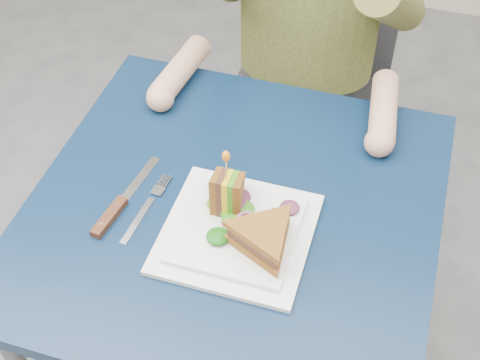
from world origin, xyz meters
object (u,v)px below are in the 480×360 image
(table, at_px, (234,233))
(sandwich_upright, at_px, (227,193))
(chair, at_px, (311,66))
(plate, at_px, (237,232))
(knife, at_px, (115,210))
(fork, at_px, (145,210))
(sandwich_flat, at_px, (264,237))

(table, distance_m, sandwich_upright, 0.14)
(chair, distance_m, sandwich_upright, 0.77)
(plate, height_order, knife, plate)
(sandwich_upright, height_order, fork, sandwich_upright)
(sandwich_flat, xyz_separation_m, sandwich_upright, (-0.09, 0.07, 0.01))
(table, bearing_deg, sandwich_flat, -47.37)
(table, relative_size, sandwich_flat, 3.91)
(table, height_order, fork, fork)
(plate, height_order, sandwich_upright, sandwich_upright)
(sandwich_flat, xyz_separation_m, knife, (-0.29, 0.01, -0.04))
(sandwich_flat, xyz_separation_m, fork, (-0.23, 0.03, -0.04))
(knife, bearing_deg, plate, 3.22)
(plate, relative_size, fork, 1.45)
(sandwich_upright, distance_m, fork, 0.16)
(table, bearing_deg, knife, -159.15)
(chair, relative_size, knife, 4.19)
(sandwich_upright, bearing_deg, plate, -53.75)
(chair, height_order, knife, chair)
(sandwich_upright, height_order, knife, sandwich_upright)
(sandwich_flat, bearing_deg, chair, 95.88)
(sandwich_flat, height_order, sandwich_upright, sandwich_upright)
(chair, relative_size, sandwich_flat, 4.85)
(plate, distance_m, knife, 0.23)
(chair, height_order, sandwich_upright, chair)
(sandwich_upright, relative_size, fork, 0.67)
(knife, bearing_deg, table, 20.85)
(chair, distance_m, knife, 0.84)
(table, distance_m, chair, 0.72)
(sandwich_flat, height_order, fork, sandwich_flat)
(knife, bearing_deg, fork, 20.17)
(knife, bearing_deg, sandwich_upright, 16.38)
(plate, relative_size, sandwich_flat, 1.36)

